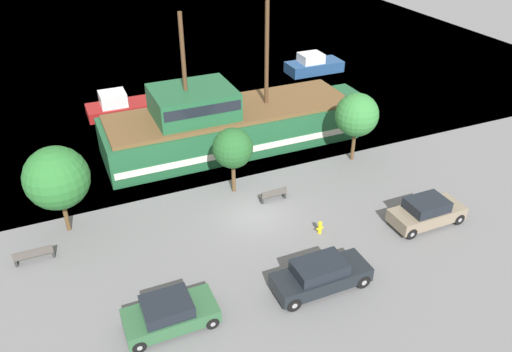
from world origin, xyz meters
TOP-DOWN VIEW (x-y plane):
  - ground_plane at (0.00, 0.00)m, footprint 160.00×160.00m
  - water_surface at (0.00, 44.00)m, footprint 80.00×80.00m
  - pirate_ship at (1.64, 8.54)m, footprint 19.22×5.62m
  - moored_boat_dockside at (-4.72, 17.14)m, footprint 5.08×2.49m
  - moored_boat_outer at (14.66, 19.55)m, footprint 5.45×2.43m
  - parked_car_curb_front at (0.46, -6.73)m, footprint 4.68×1.80m
  - parked_car_curb_mid at (8.40, -4.62)m, footprint 4.20×1.85m
  - parked_car_curb_rear at (-6.64, -6.15)m, footprint 4.01×1.95m
  - fire_hydrant at (2.54, -3.05)m, footprint 0.42×0.25m
  - bench_promenade_east at (-11.87, 0.64)m, footprint 1.89×0.45m
  - bench_promenade_west at (1.55, 0.80)m, footprint 1.61×0.45m
  - tree_row_east at (-10.02, 2.71)m, footprint 3.38×3.38m
  - tree_row_mideast at (-0.24, 2.74)m, footprint 2.43×2.43m
  - tree_row_midwest at (8.64, 3.22)m, footprint 2.87×2.87m

SIDE VIEW (x-z plane):
  - ground_plane at x=0.00m, z-range 0.00..0.00m
  - water_surface at x=0.00m, z-range 0.00..0.00m
  - fire_hydrant at x=2.54m, z-range 0.03..0.79m
  - bench_promenade_west at x=1.55m, z-range 0.01..0.86m
  - bench_promenade_east at x=-11.87m, z-range 0.02..0.87m
  - moored_boat_dockside at x=-4.72m, z-range -0.26..1.65m
  - parked_car_curb_rear at x=-6.64m, z-range -0.02..1.43m
  - moored_boat_outer at x=14.66m, z-range -0.23..1.67m
  - parked_car_curb_mid at x=8.40m, z-range -0.02..1.56m
  - parked_car_curb_front at x=0.46m, z-range -0.01..1.58m
  - pirate_ship at x=1.64m, z-range -3.73..7.18m
  - tree_row_mideast at x=-0.24m, z-range 0.88..5.09m
  - tree_row_midwest at x=8.64m, z-range 0.93..5.70m
  - tree_row_east at x=-10.02m, z-range 0.83..5.87m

